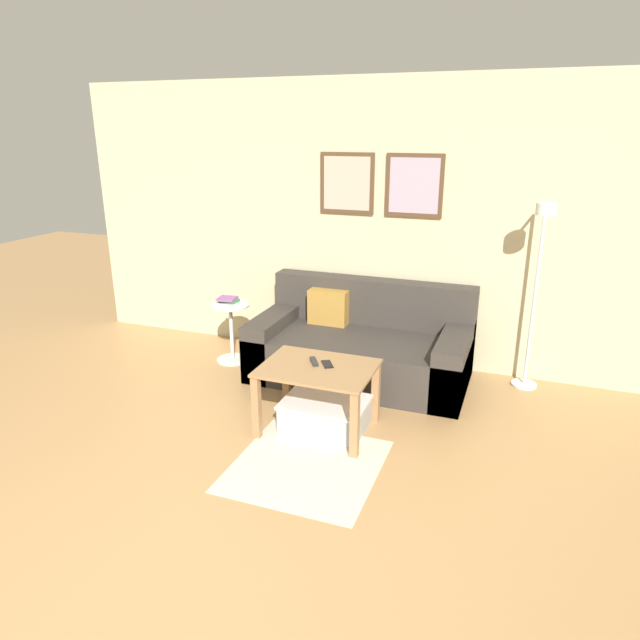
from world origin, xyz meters
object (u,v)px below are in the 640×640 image
(side_table, at_px, (231,327))
(cell_phone, at_px, (327,364))
(couch, at_px, (361,347))
(coffee_table, at_px, (318,380))
(storage_bin, at_px, (325,414))
(floor_lamp, at_px, (538,275))
(remote_control, at_px, (314,361))
(book_stack, at_px, (228,301))

(side_table, height_order, cell_phone, side_table)
(couch, xyz_separation_m, coffee_table, (-0.02, -1.03, 0.12))
(cell_phone, bearing_deg, storage_bin, -124.33)
(storage_bin, distance_m, floor_lamp, 2.02)
(remote_control, xyz_separation_m, cell_phone, (0.10, 0.00, -0.01))
(coffee_table, xyz_separation_m, storage_bin, (0.05, 0.02, -0.28))
(side_table, xyz_separation_m, book_stack, (-0.01, -0.01, 0.26))
(side_table, bearing_deg, coffee_table, -37.39)
(couch, distance_m, storage_bin, 1.02)
(storage_bin, bearing_deg, couch, 91.55)
(couch, height_order, storage_bin, couch)
(coffee_table, xyz_separation_m, cell_phone, (0.05, 0.06, 0.11))
(couch, distance_m, side_table, 1.26)
(coffee_table, xyz_separation_m, remote_control, (-0.05, 0.06, 0.11))
(side_table, xyz_separation_m, remote_control, (1.18, -0.88, 0.17))
(coffee_table, height_order, floor_lamp, floor_lamp)
(remote_control, bearing_deg, coffee_table, -80.10)
(floor_lamp, bearing_deg, couch, -172.72)
(couch, xyz_separation_m, floor_lamp, (1.39, 0.18, 0.74))
(coffee_table, relative_size, cell_phone, 5.76)
(storage_bin, relative_size, cell_phone, 4.37)
(storage_bin, relative_size, floor_lamp, 0.38)
(coffee_table, height_order, cell_phone, cell_phone)
(storage_bin, bearing_deg, cell_phone, 87.44)
(couch, distance_m, coffee_table, 1.04)
(cell_phone, bearing_deg, couch, 59.94)
(floor_lamp, xyz_separation_m, remote_control, (-1.46, -1.15, -0.51))
(couch, relative_size, book_stack, 9.48)
(side_table, distance_m, remote_control, 1.48)
(couch, height_order, book_stack, couch)
(coffee_table, bearing_deg, couch, 88.77)
(coffee_table, bearing_deg, remote_control, 131.33)
(coffee_table, relative_size, floor_lamp, 0.51)
(remote_control, bearing_deg, side_table, 111.77)
(storage_bin, xyz_separation_m, book_stack, (-1.29, 0.91, 0.48))
(storage_bin, bearing_deg, side_table, 144.29)
(floor_lamp, distance_m, cell_phone, 1.85)
(floor_lamp, relative_size, book_stack, 8.08)
(coffee_table, bearing_deg, book_stack, 143.23)
(coffee_table, distance_m, cell_phone, 0.13)
(storage_bin, relative_size, side_table, 1.09)
(storage_bin, height_order, remote_control, remote_control)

